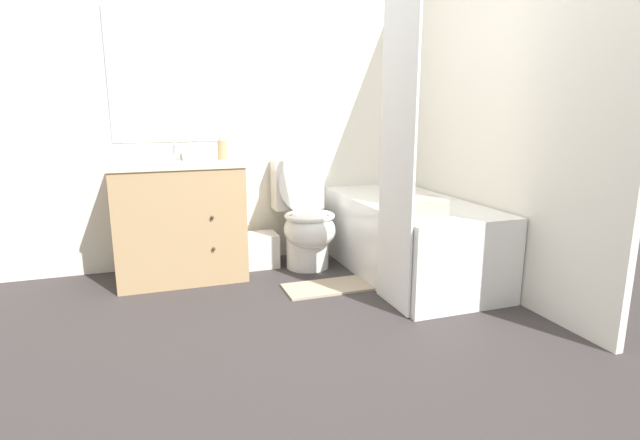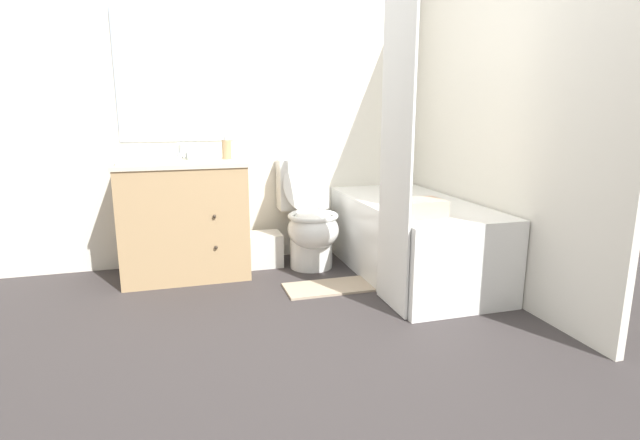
{
  "view_description": "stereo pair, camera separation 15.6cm",
  "coord_description": "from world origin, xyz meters",
  "px_view_note": "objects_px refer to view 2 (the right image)",
  "views": [
    {
      "loc": [
        -0.96,
        -2.18,
        1.22
      ],
      "look_at": [
        0.08,
        0.78,
        0.51
      ],
      "focal_mm": 28.0,
      "sensor_mm": 36.0,
      "label": 1
    },
    {
      "loc": [
        -0.81,
        -2.23,
        1.22
      ],
      "look_at": [
        0.08,
        0.78,
        0.51
      ],
      "focal_mm": 28.0,
      "sensor_mm": 36.0,
      "label": 2
    }
  ],
  "objects_px": {
    "vanity_cabinet": "(184,218)",
    "toilet": "(310,221)",
    "hand_towel_folded": "(133,161)",
    "sink_faucet": "(180,154)",
    "bath_mat": "(328,287)",
    "soap_dispenser": "(227,149)",
    "tissue_box": "(195,152)",
    "wastebasket": "(264,249)",
    "bathtub": "(412,238)",
    "bath_towel_folded": "(421,208)"
  },
  "relations": [
    {
      "from": "vanity_cabinet",
      "to": "toilet",
      "type": "height_order",
      "value": "vanity_cabinet"
    },
    {
      "from": "toilet",
      "to": "hand_towel_folded",
      "type": "distance_m",
      "value": 1.35
    },
    {
      "from": "sink_faucet",
      "to": "bath_mat",
      "type": "bearing_deg",
      "value": -39.95
    },
    {
      "from": "vanity_cabinet",
      "to": "soap_dispenser",
      "type": "xyz_separation_m",
      "value": [
        0.33,
        0.03,
        0.49
      ]
    },
    {
      "from": "soap_dispenser",
      "to": "tissue_box",
      "type": "bearing_deg",
      "value": 170.39
    },
    {
      "from": "sink_faucet",
      "to": "wastebasket",
      "type": "height_order",
      "value": "sink_faucet"
    },
    {
      "from": "vanity_cabinet",
      "to": "toilet",
      "type": "bearing_deg",
      "value": -2.95
    },
    {
      "from": "toilet",
      "to": "hand_towel_folded",
      "type": "xyz_separation_m",
      "value": [
        -1.24,
        -0.11,
        0.51
      ]
    },
    {
      "from": "toilet",
      "to": "bath_mat",
      "type": "relative_size",
      "value": 1.4
    },
    {
      "from": "bathtub",
      "to": "bath_mat",
      "type": "bearing_deg",
      "value": -172.27
    },
    {
      "from": "bathtub",
      "to": "wastebasket",
      "type": "height_order",
      "value": "bathtub"
    },
    {
      "from": "sink_faucet",
      "to": "hand_towel_folded",
      "type": "xyz_separation_m",
      "value": [
        -0.31,
        -0.34,
        -0.01
      ]
    },
    {
      "from": "vanity_cabinet",
      "to": "soap_dispenser",
      "type": "height_order",
      "value": "soap_dispenser"
    },
    {
      "from": "sink_faucet",
      "to": "bath_towel_folded",
      "type": "xyz_separation_m",
      "value": [
        1.4,
        -1.15,
        -0.27
      ]
    },
    {
      "from": "vanity_cabinet",
      "to": "hand_towel_folded",
      "type": "relative_size",
      "value": 4.33
    },
    {
      "from": "wastebasket",
      "to": "vanity_cabinet",
      "type": "bearing_deg",
      "value": -174.87
    },
    {
      "from": "hand_towel_folded",
      "to": "bathtub",
      "type": "bearing_deg",
      "value": -10.11
    },
    {
      "from": "sink_faucet",
      "to": "hand_towel_folded",
      "type": "height_order",
      "value": "sink_faucet"
    },
    {
      "from": "toilet",
      "to": "bath_towel_folded",
      "type": "xyz_separation_m",
      "value": [
        0.46,
        -0.92,
        0.25
      ]
    },
    {
      "from": "bath_towel_folded",
      "to": "tissue_box",
      "type": "bearing_deg",
      "value": 141.35
    },
    {
      "from": "bath_towel_folded",
      "to": "bath_mat",
      "type": "xyz_separation_m",
      "value": [
        -0.48,
        0.38,
        -0.6
      ]
    },
    {
      "from": "bathtub",
      "to": "bath_mat",
      "type": "relative_size",
      "value": 2.59
    },
    {
      "from": "hand_towel_folded",
      "to": "sink_faucet",
      "type": "bearing_deg",
      "value": 48.47
    },
    {
      "from": "bath_towel_folded",
      "to": "bath_mat",
      "type": "distance_m",
      "value": 0.86
    },
    {
      "from": "vanity_cabinet",
      "to": "bath_towel_folded",
      "type": "bearing_deg",
      "value": -34.56
    },
    {
      "from": "wastebasket",
      "to": "bathtub",
      "type": "bearing_deg",
      "value": -28.79
    },
    {
      "from": "toilet",
      "to": "bath_towel_folded",
      "type": "height_order",
      "value": "toilet"
    },
    {
      "from": "vanity_cabinet",
      "to": "bath_mat",
      "type": "bearing_deg",
      "value": -32.44
    },
    {
      "from": "hand_towel_folded",
      "to": "bath_towel_folded",
      "type": "height_order",
      "value": "hand_towel_folded"
    },
    {
      "from": "sink_faucet",
      "to": "wastebasket",
      "type": "relative_size",
      "value": 0.52
    },
    {
      "from": "bath_mat",
      "to": "soap_dispenser",
      "type": "bearing_deg",
      "value": 133.8
    },
    {
      "from": "bath_towel_folded",
      "to": "vanity_cabinet",
      "type": "bearing_deg",
      "value": 145.44
    },
    {
      "from": "tissue_box",
      "to": "bath_towel_folded",
      "type": "xyz_separation_m",
      "value": [
        1.29,
        -1.03,
        -0.29
      ]
    },
    {
      "from": "hand_towel_folded",
      "to": "bath_towel_folded",
      "type": "relative_size",
      "value": 0.76
    },
    {
      "from": "vanity_cabinet",
      "to": "bath_towel_folded",
      "type": "xyz_separation_m",
      "value": [
        1.4,
        -0.96,
        0.18
      ]
    },
    {
      "from": "tissue_box",
      "to": "bathtub",
      "type": "bearing_deg",
      "value": -20.91
    },
    {
      "from": "vanity_cabinet",
      "to": "sink_faucet",
      "type": "relative_size",
      "value": 6.33
    },
    {
      "from": "vanity_cabinet",
      "to": "bath_mat",
      "type": "relative_size",
      "value": 1.51
    },
    {
      "from": "vanity_cabinet",
      "to": "hand_towel_folded",
      "type": "height_order",
      "value": "hand_towel_folded"
    },
    {
      "from": "vanity_cabinet",
      "to": "toilet",
      "type": "distance_m",
      "value": 0.94
    },
    {
      "from": "vanity_cabinet",
      "to": "tissue_box",
      "type": "xyz_separation_m",
      "value": [
        0.11,
        0.07,
        0.47
      ]
    },
    {
      "from": "wastebasket",
      "to": "tissue_box",
      "type": "bearing_deg",
      "value": 178.06
    },
    {
      "from": "bathtub",
      "to": "hand_towel_folded",
      "type": "height_order",
      "value": "hand_towel_folded"
    },
    {
      "from": "soap_dispenser",
      "to": "hand_towel_folded",
      "type": "distance_m",
      "value": 0.67
    },
    {
      "from": "tissue_box",
      "to": "bath_towel_folded",
      "type": "distance_m",
      "value": 1.68
    },
    {
      "from": "soap_dispenser",
      "to": "hand_towel_folded",
      "type": "xyz_separation_m",
      "value": [
        -0.64,
        -0.19,
        -0.05
      ]
    },
    {
      "from": "soap_dispenser",
      "to": "sink_faucet",
      "type": "bearing_deg",
      "value": 154.86
    },
    {
      "from": "sink_faucet",
      "to": "tissue_box",
      "type": "bearing_deg",
      "value": -47.4
    },
    {
      "from": "toilet",
      "to": "bathtub",
      "type": "distance_m",
      "value": 0.79
    },
    {
      "from": "bath_towel_folded",
      "to": "wastebasket",
      "type": "bearing_deg",
      "value": 128.57
    }
  ]
}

